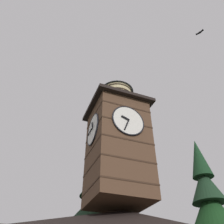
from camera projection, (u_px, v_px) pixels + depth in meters
The scene contains 3 objects.
clock_tower at pixel (117, 139), 16.21m from camera, with size 4.25×4.25×10.09m.
moon at pixel (146, 200), 45.79m from camera, with size 2.14×2.14×2.14m.
flying_bird_high at pixel (200, 32), 20.38m from camera, with size 0.44×0.71×0.12m.
Camera 1 is at (6.20, 12.85, 2.04)m, focal length 37.68 mm.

